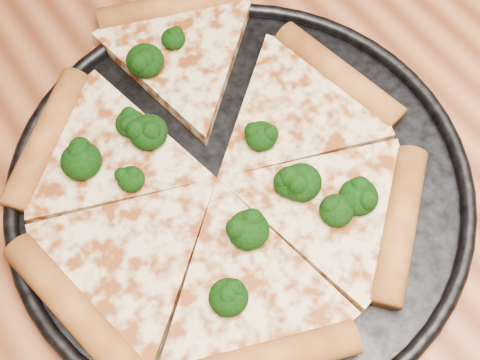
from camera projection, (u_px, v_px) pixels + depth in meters
ground at (284, 340)px, 1.25m from camera, size 4.00×4.00×0.00m
dining_table at (322, 181)px, 0.66m from camera, size 1.20×0.90×0.75m
pizza_pan at (240, 184)px, 0.55m from camera, size 0.39×0.39×0.02m
pizza at (215, 173)px, 0.54m from camera, size 0.35×0.40×0.03m
broccoli_florets at (216, 164)px, 0.53m from camera, size 0.20×0.26×0.03m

